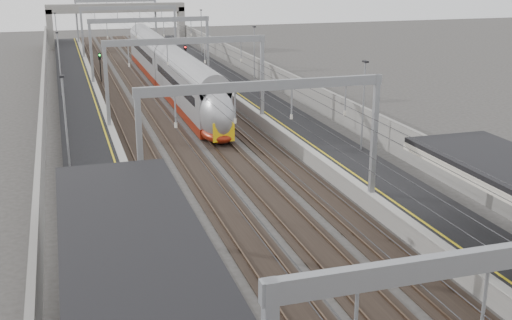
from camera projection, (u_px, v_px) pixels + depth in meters
platform_left at (86, 124)px, 52.76m from camera, size 4.00×120.00×1.00m
platform_right at (270, 111)px, 57.27m from camera, size 4.00×120.00×1.00m
tracks at (182, 123)px, 55.15m from camera, size 11.40×140.00×0.20m
overhead_line at (166, 42)px, 59.39m from camera, size 13.00×140.00×6.60m
overbridge at (117, 13)px, 103.81m from camera, size 22.00×2.20×6.90m
wall_left at (44, 114)px, 51.53m from camera, size 0.30×120.00×3.20m
wall_right at (304, 97)px, 57.85m from camera, size 0.30×120.00×3.20m
train at (171, 74)px, 67.10m from camera, size 2.60×47.33×4.11m
signal_green at (100, 62)px, 72.55m from camera, size 0.32×0.32×3.48m
signal_red_near at (173, 59)px, 74.91m from camera, size 0.32×0.32×3.48m
signal_red_far at (185, 54)px, 79.24m from camera, size 0.32×0.32×3.48m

